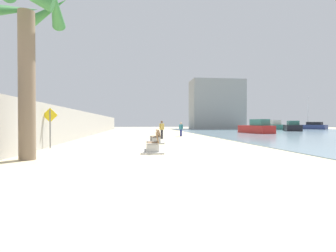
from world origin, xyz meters
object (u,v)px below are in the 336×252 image
object	(u,v)px
bench_far	(155,140)
boat_far_left	(292,127)
bench_near	(153,147)
boat_far_right	(310,126)
person_walking	(162,128)
boat_mid_bay	(275,126)
boat_outer	(256,128)
person_standing	(181,128)
palm_tree	(27,35)
pedestrian_sign	(50,123)

from	to	relation	value
bench_far	boat_far_left	world-z (taller)	boat_far_left
bench_near	boat_far_left	bearing A→B (deg)	47.03
bench_far	boat_far_right	xyz separation A→B (m)	(37.33, 33.29, 0.45)
person_walking	boat_far_left	xyz separation A→B (m)	(25.22, 18.41, -0.25)
person_walking	boat_far_left	size ratio (longest dim) A/B	0.26
bench_far	boat_far_right	size ratio (longest dim) A/B	0.29
boat_mid_bay	bench_far	bearing A→B (deg)	-131.16
person_walking	boat_far_left	world-z (taller)	boat_far_left
boat_outer	boat_far_left	distance (m)	13.78
person_standing	boat_far_right	bearing A→B (deg)	36.02
person_walking	boat_mid_bay	xyz separation A→B (m)	(27.14, 27.46, -0.18)
bench_far	boat_far_left	distance (m)	34.87
bench_far	person_standing	world-z (taller)	person_standing
boat_far_left	boat_outer	bearing A→B (deg)	-142.63
palm_tree	boat_far_left	world-z (taller)	palm_tree
palm_tree	person_walking	bearing A→B (deg)	61.55
person_walking	boat_outer	size ratio (longest dim) A/B	0.28
bench_far	pedestrian_sign	xyz separation A→B (m)	(-6.34, -3.03, 1.23)
palm_tree	boat_mid_bay	world-z (taller)	palm_tree
boat_far_left	pedestrian_sign	bearing A→B (deg)	-141.24
bench_near	boat_far_left	distance (m)	39.15
bench_near	person_walking	distance (m)	10.36
bench_near	boat_mid_bay	size ratio (longest dim) A/B	0.35
boat_outer	pedestrian_sign	distance (m)	27.90
bench_near	person_standing	size ratio (longest dim) A/B	1.41
boat_mid_bay	boat_far_right	bearing A→B (deg)	7.31
person_standing	boat_outer	world-z (taller)	boat_outer
bench_far	person_standing	xyz separation A→B (m)	(3.44, 8.65, 0.64)
bench_near	boat_mid_bay	xyz separation A→B (m)	(28.60, 37.69, 0.56)
boat_outer	boat_far_right	world-z (taller)	boat_far_right
bench_far	boat_mid_bay	xyz separation A→B (m)	(28.07, 32.10, 0.56)
person_standing	boat_mid_bay	bearing A→B (deg)	43.59
bench_far	boat_outer	distance (m)	21.15
bench_far	person_walking	bearing A→B (deg)	78.67
boat_outer	pedestrian_sign	world-z (taller)	pedestrian_sign
bench_near	person_walking	size ratio (longest dim) A/B	1.29
boat_far_left	boat_far_right	xyz separation A→B (m)	(11.18, 10.23, -0.04)
bench_near	pedestrian_sign	world-z (taller)	pedestrian_sign
person_standing	pedestrian_sign	xyz separation A→B (m)	(-9.78, -11.68, 0.59)
bench_far	boat_far_left	bearing A→B (deg)	41.41
boat_outer	boat_far_left	xyz separation A→B (m)	(10.95, 8.36, -0.04)
boat_outer	bench_far	bearing A→B (deg)	-135.96
palm_tree	boat_far_right	size ratio (longest dim) A/B	0.96
person_walking	person_standing	size ratio (longest dim) A/B	1.09
person_standing	boat_far_left	world-z (taller)	boat_far_left
bench_far	boat_far_left	size ratio (longest dim) A/B	0.33
person_walking	person_standing	world-z (taller)	person_walking
palm_tree	boat_outer	world-z (taller)	palm_tree
bench_near	boat_outer	bearing A→B (deg)	52.21
person_standing	boat_far_right	world-z (taller)	boat_far_right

